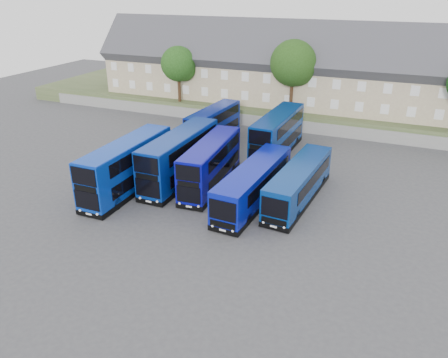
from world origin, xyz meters
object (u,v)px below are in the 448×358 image
Objects in this scene: coach_east_a at (254,185)px; tree_west at (180,65)px; dd_front_mid at (180,158)px; tree_mid at (294,65)px; dd_front_left at (127,168)px.

coach_east_a is 1.60× the size of tree_west.
dd_front_mid is at bearing 171.34° from coach_east_a.
coach_east_a is (7.99, -1.68, -0.66)m from dd_front_mid.
coach_east_a is 1.33× the size of tree_mid.
tree_mid reaches higher than tree_west.
tree_mid is at bearing 75.73° from dd_front_mid.
tree_west is 0.83× the size of tree_mid.
coach_east_a is (11.28, 2.17, -0.63)m from dd_front_left.
tree_west is (-10.67, 20.22, 4.77)m from dd_front_mid.
coach_east_a is at bearing -49.57° from tree_west.
tree_west reaches higher than dd_front_left.
dd_front_mid is 22.17m from tree_mid.
tree_mid reaches higher than coach_east_a.
dd_front_left is 5.07m from dd_front_mid.
tree_mid is (8.63, 24.57, 5.81)m from dd_front_left.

